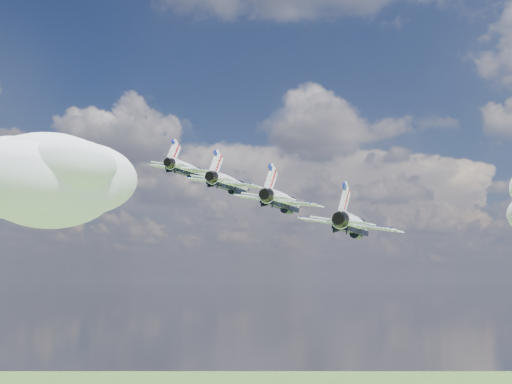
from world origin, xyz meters
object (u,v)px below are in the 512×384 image
(jet_2, at_px, (284,201))
(jet_3, at_px, (354,225))
(jet_0, at_px, (190,170))
(jet_1, at_px, (231,184))

(jet_2, xyz_separation_m, jet_3, (8.80, -6.92, -3.34))
(jet_0, relative_size, jet_3, 1.00)
(jet_1, distance_m, jet_3, 23.36)
(jet_2, height_order, jet_3, jet_2)
(jet_1, xyz_separation_m, jet_2, (8.80, -6.92, -3.34))
(jet_3, bearing_deg, jet_0, 144.57)
(jet_3, bearing_deg, jet_1, 144.57)
(jet_2, relative_size, jet_3, 1.00)
(jet_0, height_order, jet_1, jet_0)
(jet_0, distance_m, jet_3, 35.04)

